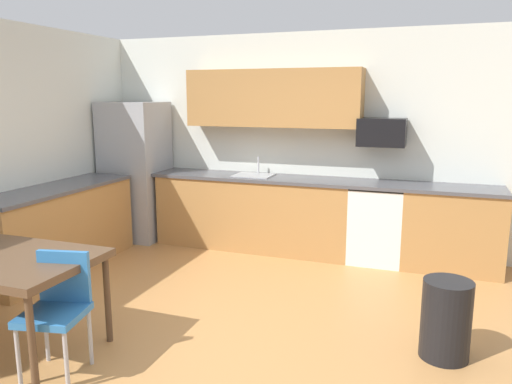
# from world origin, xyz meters

# --- Properties ---
(ground_plane) EXTENTS (12.00, 12.00, 0.00)m
(ground_plane) POSITION_xyz_m (0.00, 0.00, 0.00)
(ground_plane) COLOR #B77F47
(wall_back) EXTENTS (5.80, 0.10, 2.70)m
(wall_back) POSITION_xyz_m (0.00, 2.65, 1.35)
(wall_back) COLOR silver
(wall_back) RESTS_ON ground
(cabinet_run_back) EXTENTS (2.49, 0.60, 0.90)m
(cabinet_run_back) POSITION_xyz_m (-0.51, 2.30, 0.45)
(cabinet_run_back) COLOR #AD7A42
(cabinet_run_back) RESTS_ON ground
(cabinet_run_back_right) EXTENTS (1.06, 0.60, 0.90)m
(cabinet_run_back_right) POSITION_xyz_m (1.87, 2.30, 0.45)
(cabinet_run_back_right) COLOR #AD7A42
(cabinet_run_back_right) RESTS_ON ground
(cabinet_run_left) EXTENTS (0.60, 2.00, 0.90)m
(cabinet_run_left) POSITION_xyz_m (-2.30, 0.80, 0.45)
(cabinet_run_left) COLOR #AD7A42
(cabinet_run_left) RESTS_ON ground
(countertop_back) EXTENTS (4.80, 0.64, 0.04)m
(countertop_back) POSITION_xyz_m (0.00, 2.30, 0.92)
(countertop_back) COLOR #4C4C51
(countertop_back) RESTS_ON cabinet_run_back
(countertop_left) EXTENTS (0.64, 2.00, 0.04)m
(countertop_left) POSITION_xyz_m (-2.30, 0.80, 0.92)
(countertop_left) COLOR #4C4C51
(countertop_left) RESTS_ON cabinet_run_left
(upper_cabinets_back) EXTENTS (2.20, 0.34, 0.70)m
(upper_cabinets_back) POSITION_xyz_m (-0.30, 2.43, 1.90)
(upper_cabinets_back) COLOR #AD7A42
(refrigerator) EXTENTS (0.76, 0.70, 1.85)m
(refrigerator) POSITION_xyz_m (-2.18, 2.22, 0.92)
(refrigerator) COLOR #9EA0A5
(refrigerator) RESTS_ON ground
(oven_range) EXTENTS (0.60, 0.60, 0.91)m
(oven_range) POSITION_xyz_m (1.04, 2.30, 0.46)
(oven_range) COLOR white
(oven_range) RESTS_ON ground
(microwave) EXTENTS (0.54, 0.36, 0.32)m
(microwave) POSITION_xyz_m (1.04, 2.40, 1.52)
(microwave) COLOR black
(sink_basin) EXTENTS (0.48, 0.40, 0.14)m
(sink_basin) POSITION_xyz_m (-0.50, 2.30, 0.88)
(sink_basin) COLOR #A5A8AD
(sink_basin) RESTS_ON countertop_back
(sink_faucet) EXTENTS (0.02, 0.02, 0.24)m
(sink_faucet) POSITION_xyz_m (-0.50, 2.48, 1.04)
(sink_faucet) COLOR #B2B5BA
(sink_faucet) RESTS_ON countertop_back
(dining_table) EXTENTS (1.40, 0.90, 0.76)m
(dining_table) POSITION_xyz_m (-1.37, -0.82, 0.70)
(dining_table) COLOR brown
(dining_table) RESTS_ON ground
(chair_near_table) EXTENTS (0.48, 0.48, 0.85)m
(chair_near_table) POSITION_xyz_m (-0.78, -0.90, 0.50)
(chair_near_table) COLOR #2D72B7
(chair_near_table) RESTS_ON ground
(trash_bin) EXTENTS (0.36, 0.36, 0.60)m
(trash_bin) POSITION_xyz_m (1.78, 0.21, 0.30)
(trash_bin) COLOR black
(trash_bin) RESTS_ON ground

